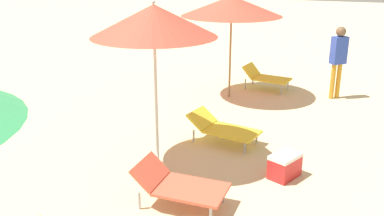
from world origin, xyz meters
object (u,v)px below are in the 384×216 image
Objects in this scene: umbrella_third at (154,21)px; cooler_box at (285,166)px; lounger_third_inland at (179,185)px; umbrella_farthest at (232,6)px; lounger_farthest_shoreside at (266,77)px; person_walking_near at (338,55)px; lounger_third_shoreside at (223,128)px.

umbrella_third is 4.48× the size of cooler_box.
umbrella_farthest reaches higher than lounger_third_inland.
person_walking_near is (1.77, -0.17, 0.75)m from lounger_farthest_shoreside.
cooler_box is at bearing -26.04° from lounger_third_shoreside.
umbrella_third reaches higher than umbrella_farthest.
umbrella_farthest is 2.26m from lounger_farthest_shoreside.
person_walking_near is at bearing 18.02° from umbrella_farthest.
lounger_farthest_shoreside is at bearing 80.64° from umbrella_third.
umbrella_third is 1.53× the size of person_walking_near.
umbrella_farthest is at bearing 114.33° from lounger_third_shoreside.
person_walking_near is at bearing 3.89° from lounger_farthest_shoreside.
lounger_third_inland is 5.55m from umbrella_farthest.
person_walking_near is 2.93× the size of cooler_box.
lounger_third_shoreside is 1.11× the size of lounger_third_inland.
person_walking_near is (2.59, 4.84, -1.31)m from umbrella_third.
cooler_box is (1.99, -3.80, -2.04)m from umbrella_farthest.
lounger_third_shoreside is at bearing 113.22° from person_walking_near.
lounger_third_shoreside is 1.65m from cooler_box.
cooler_box is (-0.49, -4.61, -0.89)m from person_walking_near.
umbrella_third is 2.56m from lounger_third_shoreside.
person_walking_near reaches higher than lounger_third_inland.
umbrella_farthest is 4.20× the size of cooler_box.
lounger_third_inland is at bearing -77.60° from lounger_third_shoreside.
umbrella_farthest is 2.85m from person_walking_near.
umbrella_farthest is at bearing 67.78° from person_walking_near.
lounger_farthest_shoreside reaches higher than lounger_third_inland.
umbrella_third is at bearing -173.66° from cooler_box.
lounger_third_inland is 6.26m from person_walking_near.
lounger_third_shoreside reaches higher than cooler_box.
lounger_third_inland is at bearing -52.92° from umbrella_third.
lounger_farthest_shoreside is 0.73× the size of person_walking_near.
lounger_farthest_shoreside is 2.13× the size of cooler_box.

